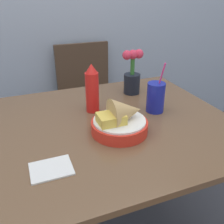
{
  "coord_description": "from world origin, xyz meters",
  "views": [
    {
      "loc": [
        -0.32,
        -0.87,
        1.24
      ],
      "look_at": [
        0.01,
        -0.03,
        0.78
      ],
      "focal_mm": 40.0,
      "sensor_mm": 36.0,
      "label": 1
    }
  ],
  "objects_px": {
    "food_basket": "(121,120)",
    "drink_cup": "(156,98)",
    "flower_vase": "(132,75)",
    "ketchup_bottle": "(92,89)",
    "chair_far_window": "(87,93)"
  },
  "relations": [
    {
      "from": "ketchup_bottle",
      "to": "drink_cup",
      "type": "height_order",
      "value": "drink_cup"
    },
    {
      "from": "flower_vase",
      "to": "drink_cup",
      "type": "bearing_deg",
      "value": -88.83
    },
    {
      "from": "flower_vase",
      "to": "food_basket",
      "type": "bearing_deg",
      "value": -121.16
    },
    {
      "from": "food_basket",
      "to": "flower_vase",
      "type": "distance_m",
      "value": 0.41
    },
    {
      "from": "food_basket",
      "to": "drink_cup",
      "type": "distance_m",
      "value": 0.25
    },
    {
      "from": "chair_far_window",
      "to": "flower_vase",
      "type": "height_order",
      "value": "flower_vase"
    },
    {
      "from": "chair_far_window",
      "to": "food_basket",
      "type": "xyz_separation_m",
      "value": [
        -0.11,
        -0.91,
        0.25
      ]
    },
    {
      "from": "chair_far_window",
      "to": "food_basket",
      "type": "height_order",
      "value": "chair_far_window"
    },
    {
      "from": "food_basket",
      "to": "drink_cup",
      "type": "height_order",
      "value": "drink_cup"
    },
    {
      "from": "ketchup_bottle",
      "to": "flower_vase",
      "type": "height_order",
      "value": "flower_vase"
    },
    {
      "from": "food_basket",
      "to": "drink_cup",
      "type": "bearing_deg",
      "value": 27.59
    },
    {
      "from": "food_basket",
      "to": "flower_vase",
      "type": "height_order",
      "value": "flower_vase"
    },
    {
      "from": "food_basket",
      "to": "ketchup_bottle",
      "type": "bearing_deg",
      "value": 102.55
    },
    {
      "from": "food_basket",
      "to": "flower_vase",
      "type": "bearing_deg",
      "value": 58.84
    },
    {
      "from": "drink_cup",
      "to": "flower_vase",
      "type": "relative_size",
      "value": 1.01
    }
  ]
}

